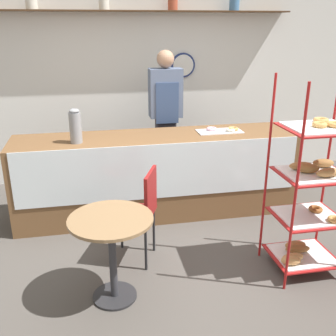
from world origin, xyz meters
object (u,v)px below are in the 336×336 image
at_px(cafe_chair, 141,206).
at_px(donut_tray_counter, 222,130).
at_px(pastry_rack, 310,196).
at_px(person_worker, 166,117).
at_px(coffee_carafe, 75,126).
at_px(cafe_table, 112,239).

distance_m(cafe_chair, donut_tray_counter, 1.49).
relative_size(pastry_rack, person_worker, 0.95).
bearing_deg(coffee_carafe, cafe_chair, -56.64).
bearing_deg(coffee_carafe, person_worker, 33.73).
distance_m(pastry_rack, cafe_table, 1.70).
bearing_deg(cafe_table, pastry_rack, 2.86).
relative_size(cafe_chair, donut_tray_counter, 1.75).
relative_size(pastry_rack, cafe_chair, 1.93).
distance_m(person_worker, cafe_table, 2.25).
bearing_deg(pastry_rack, cafe_table, -177.14).
height_order(coffee_carafe, donut_tray_counter, coffee_carafe).
relative_size(pastry_rack, cafe_table, 2.39).
bearing_deg(person_worker, donut_tray_counter, -47.45).
bearing_deg(person_worker, cafe_chair, -108.70).
distance_m(person_worker, donut_tray_counter, 0.80).
relative_size(cafe_chair, coffee_carafe, 2.48).
relative_size(person_worker, donut_tray_counter, 3.55).
height_order(person_worker, cafe_chair, person_worker).
height_order(cafe_chair, coffee_carafe, coffee_carafe).
bearing_deg(cafe_chair, cafe_table, -8.36).
relative_size(person_worker, cafe_chair, 2.03).
xyz_separation_m(pastry_rack, person_worker, (-0.87, 1.96, 0.28)).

